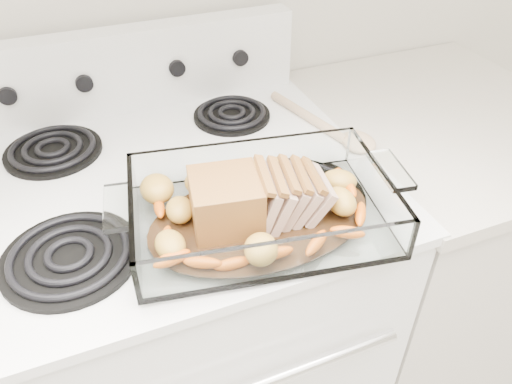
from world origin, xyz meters
name	(u,v)px	position (x,y,z in m)	size (l,w,h in m)	color
electric_range	(187,324)	(0.00, 1.66, 0.48)	(0.78, 0.70, 1.12)	white
counter_right	(412,256)	(0.67, 1.66, 0.47)	(0.58, 0.68, 0.93)	silver
baking_dish	(261,212)	(0.11, 1.46, 0.96)	(0.41, 0.27, 0.08)	white
pork_roast	(248,202)	(0.09, 1.46, 0.99)	(0.22, 0.11, 0.09)	brown
roast_vegetables	(250,197)	(0.11, 1.49, 0.97)	(0.35, 0.19, 0.04)	#C95A0F
wooden_spoon	(335,130)	(0.37, 1.67, 0.95)	(0.12, 0.29, 0.02)	tan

